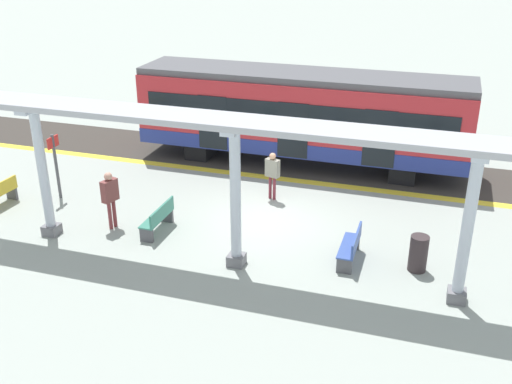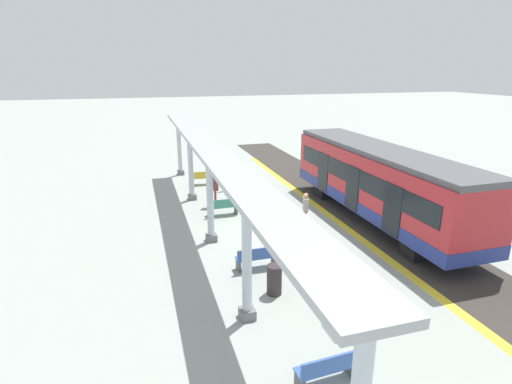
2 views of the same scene
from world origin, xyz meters
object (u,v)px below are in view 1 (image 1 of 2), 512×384
object	(u,v)px
trash_bin	(418,253)
passenger_waiting_near_edge	(272,171)
canopy_pillar_fourth	(467,228)
train_near_carriage	(302,117)
canopy_pillar_third	(235,198)
platform_info_sign	(55,160)
canopy_pillar_second	(43,172)
bench_far_end	(159,218)
passenger_by_the_benches	(110,194)
bench_mid_platform	(352,246)

from	to	relation	value
trash_bin	passenger_waiting_near_edge	size ratio (longest dim) A/B	0.61
canopy_pillar_fourth	trash_bin	world-z (taller)	canopy_pillar_fourth
train_near_carriage	trash_bin	distance (m)	8.35
train_near_carriage	canopy_pillar_third	bearing A→B (deg)	1.28
canopy_pillar_third	canopy_pillar_fourth	bearing A→B (deg)	90.00
trash_bin	platform_info_sign	world-z (taller)	platform_info_sign
train_near_carriage	canopy_pillar_second	distance (m)	9.65
bench_far_end	trash_bin	bearing A→B (deg)	90.59
passenger_by_the_benches	trash_bin	bearing A→B (deg)	91.62
canopy_pillar_fourth	bench_far_end	size ratio (longest dim) A/B	2.58
canopy_pillar_third	trash_bin	world-z (taller)	canopy_pillar_third
passenger_waiting_near_edge	bench_mid_platform	bearing A→B (deg)	44.25
bench_mid_platform	bench_far_end	xyz separation A→B (m)	(0.02, -5.68, 0.00)
train_near_carriage	bench_far_end	world-z (taller)	train_near_carriage
canopy_pillar_second	passenger_by_the_benches	size ratio (longest dim) A/B	2.18
passenger_by_the_benches	bench_far_end	bearing A→B (deg)	96.90
canopy_pillar_second	platform_info_sign	bearing A→B (deg)	-150.89
bench_mid_platform	passenger_by_the_benches	world-z (taller)	passenger_by_the_benches
passenger_waiting_near_edge	canopy_pillar_third	bearing A→B (deg)	3.54
bench_mid_platform	canopy_pillar_fourth	bearing A→B (deg)	67.72
train_near_carriage	platform_info_sign	world-z (taller)	train_near_carriage
train_near_carriage	canopy_pillar_second	world-z (taller)	canopy_pillar_second
canopy_pillar_third	bench_mid_platform	bearing A→B (deg)	111.27
passenger_waiting_near_edge	passenger_by_the_benches	xyz separation A→B (m)	(3.43, -3.97, 0.10)
train_near_carriage	canopy_pillar_second	bearing A→B (deg)	-35.20
bench_mid_platform	train_near_carriage	bearing A→B (deg)	-155.70
canopy_pillar_third	bench_far_end	world-z (taller)	canopy_pillar_third
train_near_carriage	canopy_pillar_second	size ratio (longest dim) A/B	3.13
platform_info_sign	passenger_by_the_benches	size ratio (longest dim) A/B	1.24
canopy_pillar_second	bench_mid_platform	bearing A→B (deg)	97.41
canopy_pillar_second	bench_mid_platform	xyz separation A→B (m)	(-1.12, 8.62, -1.52)
bench_mid_platform	platform_info_sign	bearing A→B (deg)	-96.90
canopy_pillar_second	canopy_pillar_third	distance (m)	5.74
canopy_pillar_second	canopy_pillar_third	bearing A→B (deg)	90.00
platform_info_sign	passenger_waiting_near_edge	size ratio (longest dim) A/B	1.36
canopy_pillar_second	passenger_waiting_near_edge	distance (m)	7.05
canopy_pillar_third	platform_info_sign	size ratio (longest dim) A/B	1.76
canopy_pillar_second	bench_mid_platform	size ratio (longest dim) A/B	2.58
bench_far_end	passenger_waiting_near_edge	xyz separation A→B (m)	(-3.25, 2.53, 0.57)
canopy_pillar_third	passenger_waiting_near_edge	bearing A→B (deg)	-176.46
bench_far_end	canopy_pillar_fourth	bearing A→B (deg)	82.57
train_near_carriage	passenger_waiting_near_edge	distance (m)	3.63
canopy_pillar_third	passenger_by_the_benches	distance (m)	4.42
passenger_waiting_near_edge	passenger_by_the_benches	distance (m)	5.25
passenger_by_the_benches	canopy_pillar_second	bearing A→B (deg)	-58.38
trash_bin	platform_info_sign	bearing A→B (deg)	-95.63
train_near_carriage	canopy_pillar_third	world-z (taller)	canopy_pillar_third
train_near_carriage	canopy_pillar_fourth	distance (m)	9.78
trash_bin	passenger_by_the_benches	bearing A→B (deg)	-88.38
bench_far_end	passenger_by_the_benches	size ratio (longest dim) A/B	0.84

